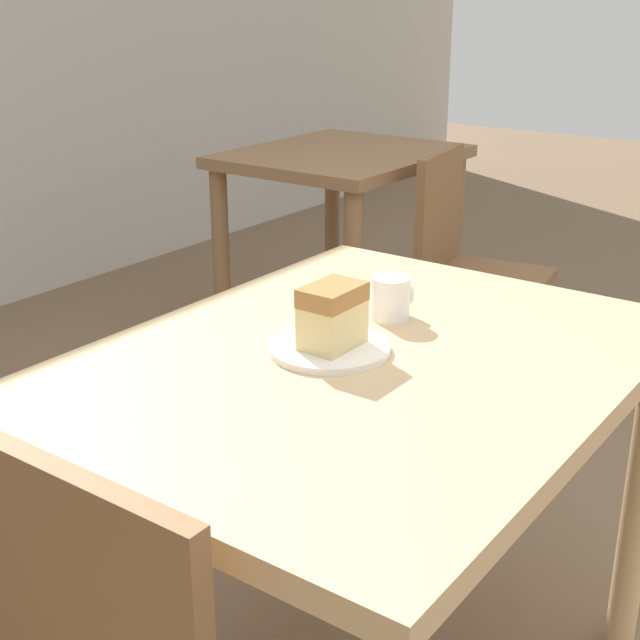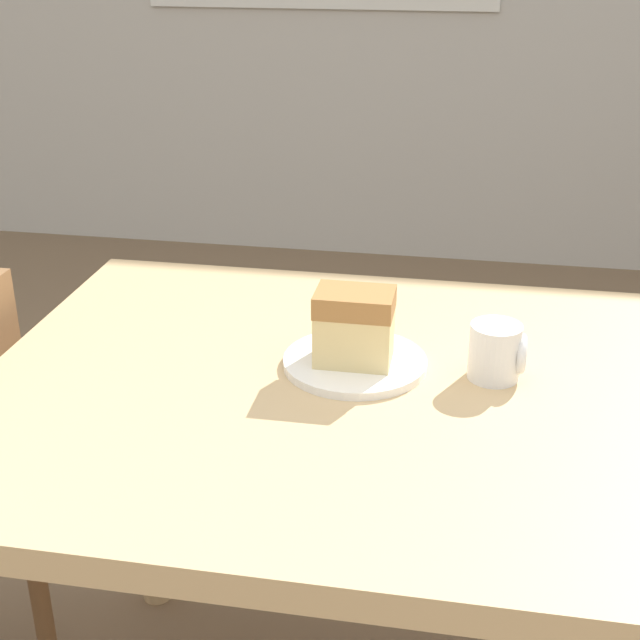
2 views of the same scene
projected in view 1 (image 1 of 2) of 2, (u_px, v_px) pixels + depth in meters
The scene contains 6 objects.
dining_table_near at pixel (361, 414), 1.49m from camera, with size 1.05×0.80×0.74m.
dining_table_far at pixel (341, 194), 3.15m from camera, with size 0.77×0.66×0.77m.
chair_far_corner at pixel (469, 267), 2.92m from camera, with size 0.43×0.43×0.81m.
plate at pixel (329, 348), 1.47m from camera, with size 0.20×0.20×0.01m.
cake_slice at pixel (332, 316), 1.44m from camera, with size 0.11×0.07×0.10m.
coffee_mug at pixel (392, 298), 1.60m from camera, with size 0.08×0.07×0.08m.
Camera 1 is at (-1.17, -0.27, 1.31)m, focal length 50.00 mm.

